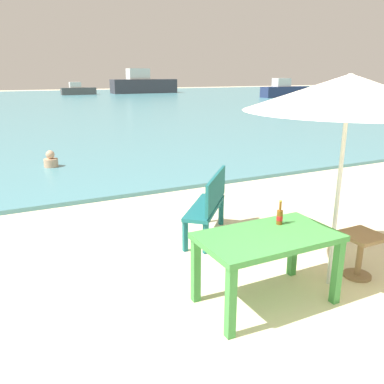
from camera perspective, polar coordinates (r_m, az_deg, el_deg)
The scene contains 11 objects.
ground_plane at distance 4.17m, azimuth 22.83°, elevation -18.39°, with size 120.00×120.00×0.00m, color beige.
sea_water at distance 32.30m, azimuth -22.05°, elevation 11.45°, with size 120.00×50.00×0.08m, color teal.
picnic_table_green at distance 4.12m, azimuth 10.77°, elevation -7.36°, with size 1.40×0.80×0.76m.
beer_bottle_amber at distance 4.33m, azimuth 12.43°, elevation -3.35°, with size 0.07×0.07×0.26m.
patio_umbrella at distance 4.36m, azimuth 21.53°, elevation 13.05°, with size 2.10×2.10×2.30m.
side_table_wood at distance 5.05m, azimuth 22.93°, elevation -7.51°, with size 0.44×0.44×0.54m.
bench_teal_center at distance 5.70m, azimuth 2.52°, elevation -1.41°, with size 1.06×1.14×0.95m.
swimmer_person at distance 10.45m, azimuth -19.54°, elevation 4.27°, with size 0.34×0.34×0.41m.
boat_tanker at distance 40.25m, azimuth 13.03°, elevation 13.97°, with size 4.82×1.31×1.75m.
boat_cargo_ship at distance 45.43m, azimuth -15.97°, elevation 13.82°, with size 3.59×0.98×1.31m.
boat_barge at distance 47.77m, azimuth -7.00°, elevation 15.04°, with size 7.49×2.04×2.72m.
Camera 1 is at (-2.77, -2.10, 2.31)m, focal length 37.32 mm.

